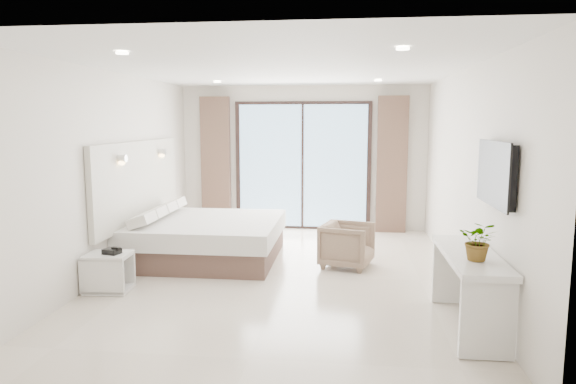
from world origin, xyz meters
name	(u,v)px	position (x,y,z in m)	size (l,w,h in m)	color
ground	(283,276)	(0.00, 0.00, 0.00)	(6.20, 6.20, 0.00)	beige
room_shell	(276,153)	(-0.20, 0.80, 1.58)	(4.62, 6.22, 2.72)	silver
bed	(206,238)	(-1.25, 0.73, 0.31)	(2.12, 2.02, 0.73)	brown
nightstand	(109,272)	(-2.01, -0.84, 0.23)	(0.53, 0.44, 0.46)	silver
phone	(112,251)	(-1.96, -0.86, 0.50)	(0.19, 0.15, 0.06)	black
console_desk	(469,273)	(2.04, -1.51, 0.56)	(0.49, 1.55, 0.77)	silver
plant	(479,245)	(2.04, -1.80, 0.92)	(0.34, 0.37, 0.29)	#33662D
armchair	(347,243)	(0.85, 0.55, 0.34)	(0.67, 0.62, 0.69)	#866A57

